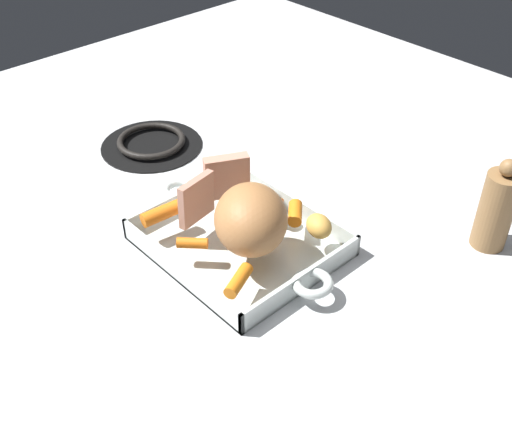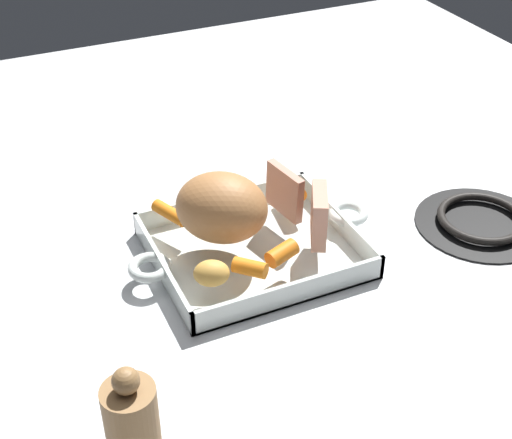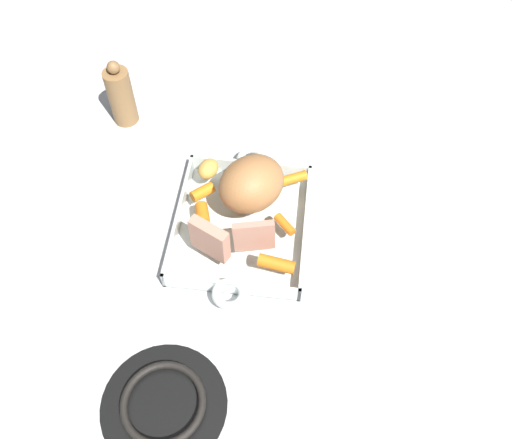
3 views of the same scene
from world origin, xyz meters
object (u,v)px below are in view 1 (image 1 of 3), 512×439
(roast_slice_thin, at_px, (227,177))
(baby_carrot_short, at_px, (268,201))
(baby_carrot_southwest, at_px, (192,243))
(stove_burner_rear, at_px, (151,143))
(baby_carrot_long, at_px, (161,213))
(baby_carrot_center_left, at_px, (295,213))
(roasting_dish, at_px, (240,241))
(pork_roast, at_px, (251,219))
(potato_near_roast, at_px, (319,226))
(baby_carrot_northeast, at_px, (239,280))
(pepper_mill, at_px, (496,209))
(roast_slice_thick, at_px, (196,199))

(roast_slice_thin, bearing_deg, baby_carrot_short, -158.77)
(baby_carrot_southwest, height_order, stove_burner_rear, baby_carrot_southwest)
(baby_carrot_long, bearing_deg, roast_slice_thin, -99.61)
(baby_carrot_long, xyz_separation_m, baby_carrot_center_left, (-0.14, -0.15, -0.00))
(baby_carrot_short, xyz_separation_m, stove_burner_rear, (0.34, -0.00, -0.04))
(baby_carrot_long, bearing_deg, baby_carrot_southwest, 175.42)
(roasting_dish, bearing_deg, stove_burner_rear, -12.20)
(pork_roast, relative_size, potato_near_roast, 2.73)
(stove_burner_rear, bearing_deg, baby_carrot_northeast, 160.02)
(pork_roast, relative_size, baby_carrot_northeast, 2.17)
(stove_burner_rear, distance_m, pepper_mill, 0.65)
(potato_near_roast, distance_m, stove_burner_rear, 0.44)
(roast_slice_thick, distance_m, baby_carrot_northeast, 0.17)
(baby_carrot_short, bearing_deg, baby_carrot_center_left, -169.58)
(roasting_dish, height_order, pepper_mill, pepper_mill)
(baby_carrot_center_left, bearing_deg, roast_slice_thick, 46.77)
(roasting_dish, relative_size, stove_burner_rear, 1.87)
(roast_slice_thick, relative_size, stove_burner_rear, 0.37)
(roasting_dish, distance_m, potato_near_roast, 0.13)
(potato_near_roast, height_order, stove_burner_rear, potato_near_roast)
(potato_near_roast, bearing_deg, roast_slice_thin, 10.95)
(baby_carrot_long, relative_size, pepper_mill, 0.41)
(baby_carrot_northeast, xyz_separation_m, pepper_mill, (-0.17, -0.38, 0.02))
(roast_slice_thin, distance_m, baby_carrot_northeast, 0.22)
(roast_slice_thick, height_order, baby_carrot_center_left, roast_slice_thick)
(pork_roast, xyz_separation_m, potato_near_roast, (-0.05, -0.09, -0.03))
(baby_carrot_northeast, distance_m, potato_near_roast, 0.16)
(baby_carrot_northeast, bearing_deg, roast_slice_thick, -18.75)
(baby_carrot_southwest, bearing_deg, potato_near_roast, -123.90)
(roasting_dish, bearing_deg, roast_slice_thick, 26.73)
(roast_slice_thin, bearing_deg, roast_slice_thick, 101.89)
(pork_roast, distance_m, baby_carrot_southwest, 0.10)
(roasting_dish, distance_m, pepper_mill, 0.40)
(roasting_dish, distance_m, roast_slice_thick, 0.09)
(baby_carrot_short, xyz_separation_m, baby_carrot_southwest, (0.00, 0.15, -0.00))
(pork_roast, relative_size, pepper_mill, 0.83)
(pork_roast, distance_m, baby_carrot_northeast, 0.10)
(baby_carrot_short, bearing_deg, baby_carrot_northeast, 123.84)
(baby_carrot_short, distance_m, baby_carrot_northeast, 0.19)
(roast_slice_thick, distance_m, stove_burner_rear, 0.31)
(pork_roast, xyz_separation_m, baby_carrot_northeast, (-0.05, 0.07, -0.04))
(baby_carrot_center_left, height_order, potato_near_roast, potato_near_roast)
(baby_carrot_center_left, height_order, pepper_mill, pepper_mill)
(roasting_dish, bearing_deg, roast_slice_thin, -28.77)
(roast_slice_thin, distance_m, potato_near_roast, 0.18)
(baby_carrot_long, distance_m, potato_near_roast, 0.25)
(baby_carrot_center_left, bearing_deg, baby_carrot_southwest, 71.49)
(baby_carrot_center_left, bearing_deg, baby_carrot_long, 47.71)
(baby_carrot_northeast, bearing_deg, baby_carrot_short, -56.16)
(baby_carrot_center_left, relative_size, potato_near_roast, 0.95)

